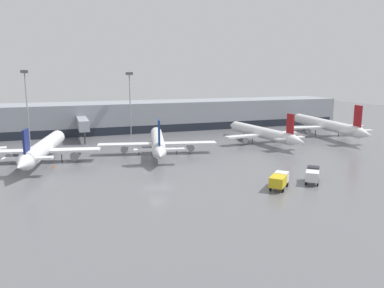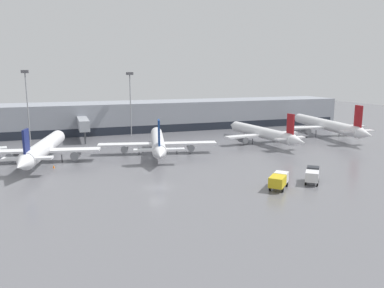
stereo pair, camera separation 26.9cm
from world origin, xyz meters
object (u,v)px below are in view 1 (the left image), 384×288
(service_truck_0, at_px, (279,180))
(service_truck_1, at_px, (313,174))
(parked_jet_3, at_px, (158,142))
(traffic_cone_0, at_px, (43,155))
(apron_light_mast_0, at_px, (25,86))
(parked_jet_1, at_px, (262,133))
(parked_jet_2, at_px, (44,148))
(parked_jet_4, at_px, (326,125))
(apron_light_mast_6, at_px, (130,86))
(traffic_cone_1, at_px, (54,167))

(service_truck_0, distance_m, service_truck_1, 6.94)
(parked_jet_3, xyz_separation_m, service_truck_0, (11.43, -31.67, -1.30))
(traffic_cone_0, height_order, apron_light_mast_0, apron_light_mast_0)
(parked_jet_1, height_order, parked_jet_2, parked_jet_1)
(parked_jet_4, bearing_deg, apron_light_mast_0, 83.84)
(apron_light_mast_0, bearing_deg, service_truck_1, -51.11)
(parked_jet_3, relative_size, traffic_cone_0, 41.59)
(parked_jet_3, height_order, apron_light_mast_6, apron_light_mast_6)
(apron_light_mast_0, bearing_deg, apron_light_mast_6, 1.03)
(service_truck_1, bearing_deg, parked_jet_1, 22.99)
(parked_jet_1, bearing_deg, traffic_cone_0, 82.65)
(service_truck_0, xyz_separation_m, service_truck_1, (6.90, 0.76, 0.02))
(traffic_cone_1, bearing_deg, parked_jet_4, 9.59)
(parked_jet_2, distance_m, apron_light_mast_6, 37.50)
(parked_jet_2, relative_size, service_truck_1, 7.14)
(parked_jet_1, xyz_separation_m, service_truck_0, (-17.62, -35.45, -1.24))
(parked_jet_3, height_order, service_truck_1, parked_jet_3)
(service_truck_1, bearing_deg, traffic_cone_1, 98.26)
(parked_jet_1, bearing_deg, service_truck_1, 157.85)
(parked_jet_4, height_order, service_truck_0, parked_jet_4)
(apron_light_mast_6, bearing_deg, parked_jet_2, -130.21)
(service_truck_1, xyz_separation_m, apron_light_mast_0, (-46.58, 57.75, 13.28))
(parked_jet_2, xyz_separation_m, apron_light_mast_6, (23.05, 27.27, 11.49))
(service_truck_0, xyz_separation_m, apron_light_mast_0, (-39.67, 58.50, 13.31))
(parked_jet_3, height_order, traffic_cone_1, parked_jet_3)
(parked_jet_1, xyz_separation_m, parked_jet_3, (-29.04, -3.78, 0.05))
(parked_jet_2, xyz_separation_m, apron_light_mast_0, (-4.28, 26.77, 11.85))
(parked_jet_1, distance_m, apron_light_mast_6, 39.86)
(parked_jet_3, relative_size, apron_light_mast_6, 1.73)
(traffic_cone_0, distance_m, traffic_cone_1, 11.91)
(parked_jet_1, relative_size, apron_light_mast_0, 1.74)
(parked_jet_4, distance_m, traffic_cone_1, 75.07)
(service_truck_1, bearing_deg, apron_light_mast_6, 58.44)
(service_truck_0, height_order, traffic_cone_1, service_truck_0)
(service_truck_0, relative_size, apron_light_mast_0, 0.27)
(parked_jet_3, bearing_deg, parked_jet_4, -69.57)
(parked_jet_1, relative_size, parked_jet_4, 0.82)
(parked_jet_1, bearing_deg, apron_light_mast_6, 46.85)
(parked_jet_1, xyz_separation_m, service_truck_1, (-10.72, -34.70, -1.22))
(service_truck_1, xyz_separation_m, apron_light_mast_6, (-19.25, 58.24, 12.93))
(traffic_cone_1, height_order, apron_light_mast_6, apron_light_mast_6)
(parked_jet_2, bearing_deg, service_truck_1, -114.17)
(traffic_cone_0, bearing_deg, service_truck_0, -46.43)
(parked_jet_1, bearing_deg, apron_light_mast_0, 63.10)
(apron_light_mast_6, bearing_deg, service_truck_0, -78.18)
(parked_jet_1, height_order, service_truck_1, parked_jet_1)
(traffic_cone_1, bearing_deg, service_truck_1, -31.89)
(parked_jet_4, distance_m, traffic_cone_0, 76.24)
(traffic_cone_1, bearing_deg, parked_jet_2, 107.16)
(parked_jet_2, distance_m, parked_jet_4, 76.05)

